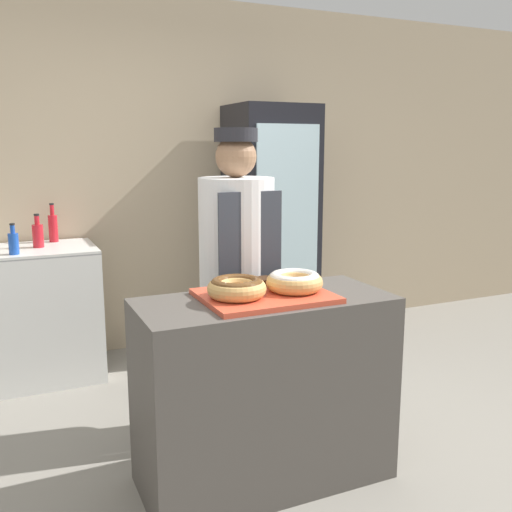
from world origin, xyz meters
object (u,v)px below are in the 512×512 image
serving_tray (265,296)px  brownie_back_left (240,284)px  bottle_red (38,234)px  bottle_red_b (53,227)px  chest_freezer (19,315)px  brownie_back_right (262,281)px  beverage_fridge (271,228)px  baker_person (237,277)px  bottle_blue (14,242)px  donut_chocolate_glaze (237,287)px  donut_light_glaze (294,281)px

serving_tray → brownie_back_left: (-0.06, 0.16, 0.03)m
brownie_back_left → bottle_red: 1.80m
bottle_red_b → chest_freezer: bearing=-142.4°
brownie_back_left → bottle_red: bottle_red is taller
serving_tray → brownie_back_right: brownie_back_right is taller
brownie_back_left → beverage_fridge: 1.85m
brownie_back_right → bottle_red: size_ratio=0.42×
baker_person → bottle_blue: 1.51m
donut_chocolate_glaze → donut_light_glaze: bearing=0.0°
brownie_back_left → bottle_red: (-0.80, 1.62, 0.06)m
brownie_back_left → bottle_red: size_ratio=0.42×
beverage_fridge → chest_freezer: bearing=179.8°
baker_person → bottle_blue: (-1.10, 1.02, 0.11)m
serving_tray → baker_person: baker_person is taller
donut_light_glaze → beverage_fridge: bearing=67.6°
baker_person → bottle_red_b: baker_person is taller
serving_tray → brownie_back_left: brownie_back_left is taller
brownie_back_left → chest_freezer: 1.93m
donut_light_glaze → bottle_blue: size_ratio=1.34×
chest_freezer → bottle_red: bottle_red is taller
serving_tray → brownie_back_right: size_ratio=6.11×
donut_chocolate_glaze → chest_freezer: 2.05m
donut_chocolate_glaze → brownie_back_right: size_ratio=2.79×
brownie_back_right → bottle_red_b: (-0.80, 1.82, 0.08)m
baker_person → beverage_fridge: 1.44m
beverage_fridge → bottle_red_b: size_ratio=6.87×
baker_person → bottle_red: size_ratio=7.39×
donut_light_glaze → brownie_back_left: (-0.20, 0.17, -0.03)m
beverage_fridge → bottle_blue: 1.90m
bottle_red_b → brownie_back_right: bearing=-66.2°
donut_light_glaze → bottle_red: size_ratio=1.17×
serving_tray → bottle_red_b: bearing=110.6°
brownie_back_right → baker_person: (0.03, 0.39, -0.06)m
bottle_red → beverage_fridge: bearing=-0.7°
serving_tray → chest_freezer: serving_tray is taller
bottle_red_b → donut_chocolate_glaze: bearing=-73.3°
chest_freezer → bottle_red_b: bottle_red_b is taller
chest_freezer → brownie_back_right: bearing=-56.2°
donut_light_glaze → beverage_fridge: beverage_fridge is taller
beverage_fridge → bottle_red_b: 1.63m
donut_light_glaze → bottle_blue: 1.96m
donut_chocolate_glaze → baker_person: bearing=67.5°
serving_tray → donut_chocolate_glaze: bearing=-174.7°
brownie_back_right → bottle_red: bearing=119.5°
serving_tray → baker_person: size_ratio=0.35×
donut_light_glaze → bottle_red_b: (-0.89, 1.99, 0.05)m
bottle_red → bottle_red_b: 0.23m
serving_tray → bottle_red_b: size_ratio=2.10×
serving_tray → chest_freezer: size_ratio=0.56×
baker_person → bottle_red: baker_person is taller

